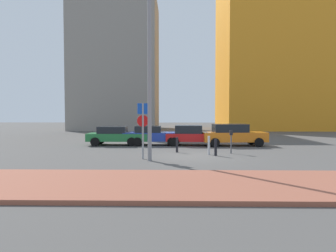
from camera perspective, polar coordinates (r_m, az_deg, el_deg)
ground_plane at (r=16.88m, az=4.80°, el=-5.62°), size 120.00×120.00×0.00m
sidewalk_brick at (r=9.99m, az=7.44°, el=-10.86°), size 40.00×4.18×0.14m
parked_car_green at (r=22.74m, az=-9.62°, el=-1.74°), size 4.47×2.13×1.38m
parked_car_blue at (r=22.47m, az=-3.18°, el=-1.72°), size 4.27×2.01×1.42m
parked_car_red at (r=22.30m, az=4.59°, el=-1.71°), size 4.09×2.19×1.47m
parked_car_orange at (r=22.35m, az=12.11°, el=-1.59°), size 4.66×2.13×1.58m
parking_sign_post at (r=15.56m, az=-4.76°, el=0.44°), size 0.58×0.20×2.90m
parking_meter at (r=18.09m, az=11.81°, el=-2.31°), size 0.18×0.14×1.36m
street_lamp at (r=15.16m, az=-3.51°, el=12.06°), size 0.70×0.36×8.50m
traffic_bollard_near at (r=18.27m, az=1.70°, el=-3.56°), size 0.14×0.14×0.91m
traffic_bollard_mid at (r=16.97m, az=8.97°, el=-4.01°), size 0.15×0.15×0.94m
traffic_bollard_far at (r=17.36m, az=7.71°, el=-3.65°), size 0.13×0.13×1.06m
building_colorful_midrise at (r=48.87m, az=19.28°, el=12.67°), size 15.51×13.28×22.34m
building_under_construction at (r=45.95m, az=-9.56°, el=11.24°), size 11.74×10.95×18.85m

